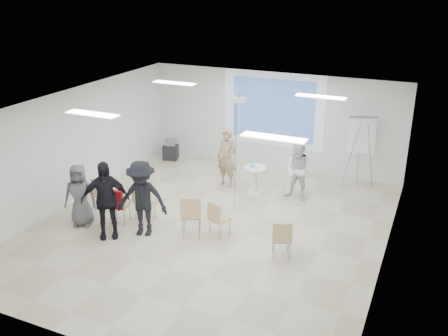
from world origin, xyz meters
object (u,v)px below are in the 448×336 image
at_px(chair_left_inner, 142,200).
at_px(flipchart_easel, 362,135).
at_px(player_right, 299,168).
at_px(av_cart, 171,150).
at_px(player_left, 227,154).
at_px(chair_left_mid, 118,203).
at_px(audience_mid, 142,194).
at_px(chair_right_far, 282,237).
at_px(audience_outer, 80,192).
at_px(pedestal_table, 255,178).
at_px(chair_far_left, 101,192).
at_px(audience_left, 105,194).
at_px(chair_center, 191,213).
at_px(chair_right_inner, 217,217).
at_px(laptop, 145,201).

xyz_separation_m(chair_left_inner, flipchart_easel, (4.46, 4.35, 0.99)).
height_order(player_right, av_cart, player_right).
distance_m(player_left, chair_left_mid, 3.59).
xyz_separation_m(audience_mid, av_cart, (-1.96, 4.70, -0.71)).
distance_m(chair_right_far, audience_mid, 3.32).
xyz_separation_m(player_left, audience_outer, (-2.25, -3.62, -0.09)).
bearing_deg(player_right, pedestal_table, -168.09).
distance_m(chair_far_left, av_cart, 4.09).
distance_m(chair_far_left, audience_left, 1.50).
xyz_separation_m(chair_far_left, audience_outer, (0.00, -0.81, 0.33)).
relative_size(chair_center, flipchart_easel, 0.49).
xyz_separation_m(chair_far_left, chair_center, (2.71, -0.26, 0.06)).
bearing_deg(audience_mid, audience_outer, 172.22).
xyz_separation_m(chair_left_mid, audience_outer, (-0.82, -0.36, 0.30)).
bearing_deg(flipchart_easel, chair_far_left, -161.24).
bearing_deg(chair_right_inner, player_left, 130.70).
relative_size(chair_right_inner, flipchart_easel, 0.41).
distance_m(pedestal_table, player_right, 1.29).
relative_size(laptop, av_cart, 0.48).
height_order(pedestal_table, chair_far_left, chair_far_left).
height_order(player_left, audience_left, audience_left).
bearing_deg(player_right, audience_left, -125.84).
height_order(player_right, laptop, player_right).
height_order(chair_left_mid, laptop, chair_left_mid).
bearing_deg(audience_outer, player_left, 35.03).
distance_m(laptop, av_cart, 4.29).
height_order(flipchart_easel, av_cart, flipchart_easel).
bearing_deg(chair_left_inner, chair_left_mid, -115.08).
bearing_deg(chair_left_mid, audience_mid, -23.60).
xyz_separation_m(player_left, chair_left_mid, (-1.43, -3.27, -0.40)).
bearing_deg(laptop, pedestal_table, -108.59).
relative_size(chair_far_left, flipchart_easel, 0.43).
bearing_deg(player_left, flipchart_easel, 33.49).
height_order(chair_far_left, audience_left, audience_left).
bearing_deg(player_left, chair_right_inner, -60.61).
relative_size(audience_outer, flipchart_easel, 0.84).
xyz_separation_m(audience_left, audience_mid, (0.71, 0.42, -0.03)).
relative_size(player_right, audience_left, 0.85).
relative_size(audience_mid, audience_outer, 1.20).
relative_size(player_right, flipchart_easel, 0.87).
relative_size(chair_right_inner, av_cart, 1.23).
bearing_deg(player_right, flipchart_easel, 56.57).
bearing_deg(flipchart_easel, audience_outer, -156.43).
bearing_deg(chair_right_far, chair_left_inner, 152.81).
bearing_deg(pedestal_table, audience_outer, -132.71).
bearing_deg(chair_right_inner, chair_left_inner, -159.41).
bearing_deg(chair_far_left, audience_mid, -20.87).
bearing_deg(laptop, chair_right_far, -168.23).
bearing_deg(player_right, laptop, -133.12).
relative_size(laptop, flipchart_easel, 0.16).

